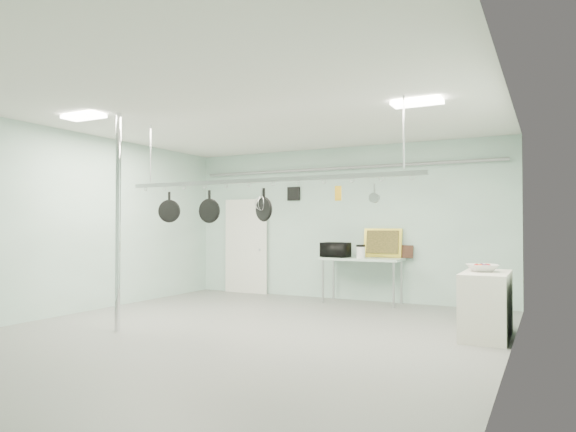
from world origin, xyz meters
The scene contains 25 objects.
floor centered at (0.00, 0.00, 0.00)m, with size 8.00×8.00×0.00m, color gray.
ceiling centered at (0.00, 0.00, 3.19)m, with size 7.00×8.00×0.02m, color silver.
back_wall centered at (0.00, 3.99, 1.60)m, with size 7.00×0.02×3.20m, color silver.
right_wall centered at (3.49, 0.00, 1.60)m, with size 0.02×8.00×3.20m, color silver.
door centered at (-2.30, 3.94, 1.05)m, with size 1.10×0.10×2.20m, color silver.
wall_vent centered at (-1.10, 3.97, 2.25)m, with size 0.30×0.04×0.30m, color black.
conduit_pipe centered at (0.00, 3.90, 2.75)m, with size 0.07×0.07×6.60m, color gray.
chrome_pole centered at (-1.70, -0.60, 1.60)m, with size 0.08×0.08×3.20m, color silver.
prep_table centered at (0.60, 3.60, 0.83)m, with size 1.60×0.70×0.91m.
side_cabinet centered at (3.15, 1.40, 0.45)m, with size 0.60×1.20×0.90m, color silver.
pot_rack centered at (0.20, 0.30, 2.23)m, with size 4.80×0.06×1.00m.
light_panel_left centered at (-2.20, -0.80, 3.16)m, with size 0.65×0.30×0.05m, color white.
light_panel_right centered at (2.40, 0.60, 3.16)m, with size 0.65×0.30×0.05m, color white.
microwave centered at (0.08, 3.50, 1.05)m, with size 0.54×0.36×0.30m, color black.
coffee_canister centered at (0.64, 3.43, 1.02)m, with size 0.17×0.17×0.22m, color white.
painting_large centered at (0.94, 3.90, 1.20)m, with size 0.78×0.05×0.58m, color gold.
painting_small centered at (1.40, 3.90, 1.03)m, with size 0.30×0.04×0.25m, color #361D12.
fruit_bowl centered at (3.10, 1.44, 0.95)m, with size 0.42×0.42×0.10m, color silver.
skillet_left centered at (-1.50, 0.30, 1.85)m, with size 0.36×0.06×0.48m, color black, non-canonical shape.
skillet_mid centered at (-0.72, 0.30, 1.83)m, with size 0.37×0.06×0.51m, color black, non-canonical shape.
skillet_right centered at (0.25, 0.30, 1.84)m, with size 0.35×0.06×0.48m, color black, non-canonical shape.
whisk centered at (0.22, 0.30, 1.91)m, with size 0.20×0.20×0.36m, color #AAA9AE, non-canonical shape.
grater centered at (1.40, 0.30, 1.98)m, with size 0.09×0.02×0.22m, color gold, non-canonical shape.
saucepan centered at (1.91, 0.30, 1.97)m, with size 0.13×0.08×0.24m, color #A7A8AC, non-canonical shape.
fruit_cluster centered at (3.10, 1.44, 0.99)m, with size 0.24×0.24×0.09m, color #A40F13, non-canonical shape.
Camera 1 is at (3.95, -6.15, 1.53)m, focal length 32.00 mm.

